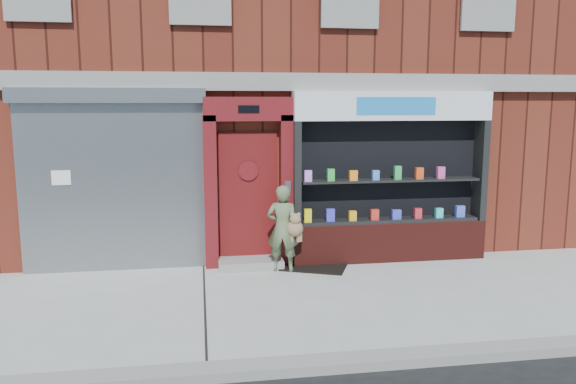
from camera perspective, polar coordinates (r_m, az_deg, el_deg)
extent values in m
plane|color=#9E9E99|center=(8.26, 2.56, -10.80)|extent=(80.00, 80.00, 0.00)
cube|color=gray|center=(6.31, 6.64, -16.80)|extent=(60.00, 0.30, 0.12)
cube|color=#561D13|center=(13.75, -2.48, 14.06)|extent=(12.00, 8.00, 8.00)
cube|color=gray|center=(9.66, 0.37, 11.12)|extent=(12.00, 0.16, 0.30)
cube|color=gray|center=(9.76, -17.32, 0.38)|extent=(3.00, 0.10, 2.80)
cube|color=slate|center=(9.60, -17.80, 9.33)|extent=(3.10, 0.30, 0.24)
cube|color=white|center=(9.82, -22.05, 1.35)|extent=(0.30, 0.01, 0.24)
cube|color=#500D11|center=(9.59, -7.86, -0.05)|extent=(0.22, 0.28, 2.60)
cube|color=#500D11|center=(9.70, -0.16, 0.15)|extent=(0.22, 0.28, 2.60)
cube|color=#500D11|center=(9.50, -4.08, 8.42)|extent=(1.50, 0.28, 0.40)
cube|color=black|center=(9.35, -4.00, 8.41)|extent=(0.35, 0.01, 0.12)
cube|color=#581010|center=(9.75, -4.04, -0.43)|extent=(1.00, 0.06, 2.20)
cylinder|color=black|center=(9.64, -4.05, 2.17)|extent=(0.28, 0.02, 0.28)
cylinder|color=#500D11|center=(9.63, -4.05, 2.16)|extent=(0.34, 0.02, 0.34)
cube|color=gray|center=(9.74, -3.83, -7.23)|extent=(1.10, 0.55, 0.15)
cube|color=slate|center=(9.54, -0.03, 0.60)|extent=(0.10, 0.02, 0.18)
cube|color=#521813|center=(10.28, 10.18, -4.90)|extent=(3.50, 0.40, 0.70)
cube|color=black|center=(9.62, 0.83, 1.88)|extent=(0.12, 0.40, 1.80)
cube|color=black|center=(10.73, 18.93, 2.13)|extent=(0.12, 0.40, 1.80)
cube|color=black|center=(10.22, 10.03, 2.16)|extent=(3.30, 0.03, 1.80)
cube|color=black|center=(10.19, 10.24, -2.82)|extent=(3.20, 0.36, 0.06)
cube|color=black|center=(10.07, 10.35, 1.19)|extent=(3.20, 0.36, 0.04)
cube|color=white|center=(9.98, 10.57, 8.60)|extent=(3.50, 0.40, 0.50)
cube|color=#186EBA|center=(9.78, 10.97, 8.59)|extent=(1.40, 0.01, 0.30)
cube|color=yellow|center=(9.70, 2.01, -2.41)|extent=(0.13, 0.09, 0.23)
cube|color=#3A3AC6|center=(9.78, 4.31, -2.35)|extent=(0.15, 0.09, 0.22)
cube|color=#F5A819|center=(9.89, 6.57, -2.42)|extent=(0.13, 0.09, 0.17)
cube|color=red|center=(10.00, 8.78, -2.28)|extent=(0.14, 0.09, 0.19)
cube|color=#3C40CE|center=(10.13, 10.94, -2.25)|extent=(0.16, 0.09, 0.17)
cube|color=red|center=(10.27, 13.04, -2.13)|extent=(0.13, 0.09, 0.19)
cube|color=#2ACFD2|center=(10.43, 15.08, -2.07)|extent=(0.13, 0.09, 0.17)
cube|color=blue|center=(10.59, 17.06, -1.89)|extent=(0.16, 0.09, 0.21)
cube|color=#CB89F6|center=(9.59, 2.03, 1.64)|extent=(0.13, 0.09, 0.19)
cube|color=green|center=(9.67, 4.36, 1.74)|extent=(0.12, 0.09, 0.21)
cube|color=orange|center=(9.77, 6.64, 1.68)|extent=(0.14, 0.09, 0.18)
cube|color=#457BEC|center=(9.89, 8.88, 1.70)|extent=(0.12, 0.09, 0.17)
cube|color=green|center=(10.01, 11.07, 1.93)|extent=(0.12, 0.09, 0.24)
cube|color=#E94A18|center=(10.16, 13.18, 1.86)|extent=(0.13, 0.09, 0.20)
cube|color=#D54797|center=(10.31, 15.25, 1.91)|extent=(0.13, 0.09, 0.21)
imported|color=#596844|center=(9.37, -0.55, -3.71)|extent=(0.61, 0.48, 1.47)
sphere|color=olive|center=(9.33, 0.69, -3.72)|extent=(0.28, 0.28, 0.28)
sphere|color=olive|center=(9.25, 0.75, -2.76)|extent=(0.19, 0.19, 0.19)
sphere|color=olive|center=(9.22, 0.40, -2.31)|extent=(0.07, 0.07, 0.07)
sphere|color=olive|center=(9.24, 1.09, -2.29)|extent=(0.07, 0.07, 0.07)
cylinder|color=olive|center=(9.35, 0.12, -4.58)|extent=(0.07, 0.07, 0.17)
cylinder|color=olive|center=(9.38, 1.26, -4.54)|extent=(0.07, 0.07, 0.17)
cylinder|color=olive|center=(9.33, 0.37, -4.60)|extent=(0.07, 0.07, 0.17)
cylinder|color=olive|center=(9.35, 1.05, -4.57)|extent=(0.07, 0.07, 0.17)
cube|color=black|center=(9.76, 2.66, -7.55)|extent=(1.29, 1.12, 0.03)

